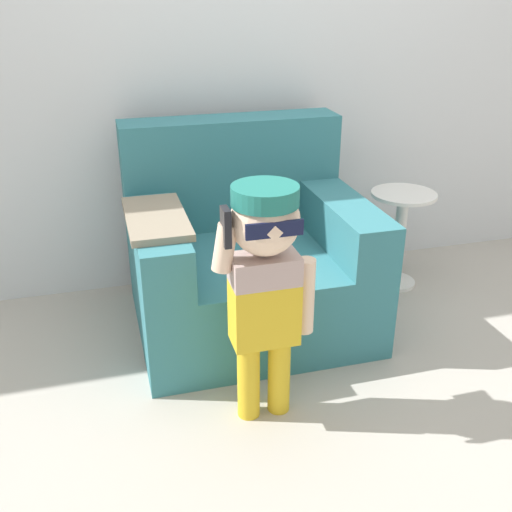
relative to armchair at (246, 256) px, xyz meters
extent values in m
plane|color=#ADA89E|center=(0.24, -0.14, -0.34)|extent=(10.00, 10.00, 0.00)
cube|color=silver|center=(0.24, 0.53, 0.96)|extent=(10.00, 0.05, 2.60)
cube|color=teal|center=(0.00, -0.06, -0.14)|extent=(1.06, 0.92, 0.40)
cube|color=teal|center=(0.00, 0.29, 0.33)|extent=(1.06, 0.22, 0.53)
cube|color=teal|center=(-0.43, -0.17, 0.17)|extent=(0.20, 0.70, 0.22)
cube|color=teal|center=(0.43, -0.17, 0.17)|extent=(0.20, 0.70, 0.22)
cube|color=gray|center=(-0.43, -0.17, 0.30)|extent=(0.24, 0.51, 0.03)
cylinder|color=gold|center=(-0.18, -0.71, -0.17)|extent=(0.09, 0.09, 0.33)
cylinder|color=gold|center=(-0.06, -0.71, -0.17)|extent=(0.09, 0.09, 0.33)
cube|color=gold|center=(-0.12, -0.71, 0.11)|extent=(0.24, 0.14, 0.24)
cube|color=#B29993|center=(-0.12, -0.71, 0.28)|extent=(0.24, 0.14, 0.10)
sphere|color=beige|center=(-0.12, -0.71, 0.46)|extent=(0.24, 0.24, 0.24)
cylinder|color=#1E7066|center=(-0.12, -0.71, 0.55)|extent=(0.23, 0.23, 0.07)
cube|color=#1E7066|center=(-0.12, -0.61, 0.53)|extent=(0.14, 0.11, 0.01)
cube|color=#0F1433|center=(-0.12, -0.82, 0.47)|extent=(0.19, 0.01, 0.05)
cylinder|color=beige|center=(0.04, -0.71, 0.15)|extent=(0.07, 0.07, 0.29)
cylinder|color=beige|center=(-0.26, -0.71, 0.38)|extent=(0.10, 0.07, 0.17)
cube|color=black|center=(-0.25, -0.73, 0.46)|extent=(0.02, 0.07, 0.13)
cylinder|color=white|center=(0.88, 0.13, -0.33)|extent=(0.22, 0.22, 0.02)
cylinder|color=white|center=(0.88, 0.13, -0.08)|extent=(0.06, 0.06, 0.51)
cylinder|color=white|center=(0.88, 0.13, 0.18)|extent=(0.34, 0.34, 0.02)
camera|label=1|loc=(-0.64, -2.50, 1.20)|focal=42.00mm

